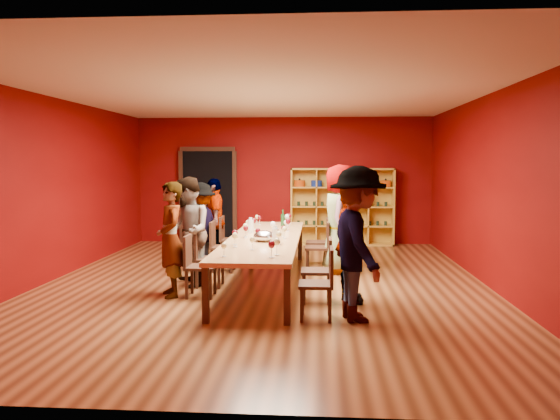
% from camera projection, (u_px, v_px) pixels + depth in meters
% --- Properties ---
extents(room_shell, '(7.10, 9.10, 3.04)m').
position_uv_depth(room_shell, '(264.00, 190.00, 8.56)').
color(room_shell, brown).
rests_on(room_shell, ground).
extents(tasting_table, '(1.10, 4.50, 0.75)m').
position_uv_depth(tasting_table, '(264.00, 240.00, 8.63)').
color(tasting_table, tan).
rests_on(tasting_table, ground).
extents(doorway, '(1.40, 0.17, 2.30)m').
position_uv_depth(doorway, '(208.00, 196.00, 13.13)').
color(doorway, black).
rests_on(doorway, ground).
extents(shelving_unit, '(2.40, 0.40, 1.80)m').
position_uv_depth(shelving_unit, '(342.00, 203.00, 12.80)').
color(shelving_unit, gold).
rests_on(shelving_unit, ground).
extents(chair_person_left_1, '(0.42, 0.42, 0.89)m').
position_uv_depth(chair_person_left_1, '(195.00, 263.00, 7.84)').
color(chair_person_left_1, black).
rests_on(chair_person_left_1, ground).
extents(person_left_1, '(0.65, 0.73, 1.66)m').
position_uv_depth(person_left_1, '(171.00, 239.00, 7.83)').
color(person_left_1, '#46464A').
rests_on(person_left_1, ground).
extents(chair_person_left_2, '(0.42, 0.42, 0.89)m').
position_uv_depth(chair_person_left_2, '(205.00, 255.00, 8.48)').
color(chair_person_left_2, black).
rests_on(chair_person_left_2, ground).
extents(person_left_2, '(0.76, 0.95, 1.71)m').
position_uv_depth(person_left_2, '(188.00, 232.00, 8.47)').
color(person_left_2, '#131435').
rests_on(person_left_2, ground).
extents(chair_person_left_3, '(0.42, 0.42, 0.89)m').
position_uv_depth(chair_person_left_3, '(219.00, 244.00, 9.66)').
color(chair_person_left_3, black).
rests_on(chair_person_left_3, ground).
extents(person_left_3, '(0.60, 1.08, 1.58)m').
position_uv_depth(person_left_3, '(200.00, 227.00, 9.66)').
color(person_left_3, '#5877B6').
rests_on(person_left_3, ground).
extents(chair_person_left_4, '(0.42, 0.42, 0.89)m').
position_uv_depth(chair_person_left_4, '(228.00, 237.00, 10.59)').
color(chair_person_left_4, black).
rests_on(chair_person_left_4, ground).
extents(person_left_4, '(0.63, 1.02, 1.63)m').
position_uv_depth(person_left_4, '(215.00, 220.00, 10.58)').
color(person_left_4, '#15163A').
rests_on(person_left_4, ground).
extents(chair_person_right_0, '(0.42, 0.42, 0.89)m').
position_uv_depth(chair_person_right_0, '(322.00, 279.00, 6.71)').
color(chair_person_right_0, black).
rests_on(chair_person_right_0, ground).
extents(person_right_0, '(0.77, 1.31, 1.89)m').
position_uv_depth(person_right_0, '(358.00, 244.00, 6.64)').
color(person_right_0, '#6090C7').
rests_on(person_right_0, ground).
extents(chair_person_right_1, '(0.42, 0.42, 0.89)m').
position_uv_depth(chair_person_right_1, '(322.00, 267.00, 7.53)').
color(chair_person_right_1, black).
rests_on(chair_person_right_1, ground).
extents(person_right_1, '(0.46, 0.95, 1.61)m').
position_uv_depth(person_right_1, '(349.00, 245.00, 7.48)').
color(person_right_1, '#48494D').
rests_on(person_right_1, ground).
extents(chair_person_right_3, '(0.42, 0.42, 0.89)m').
position_uv_depth(chair_person_right_3, '(322.00, 244.00, 9.60)').
color(chair_person_right_3, black).
rests_on(chair_person_right_3, ground).
extents(person_right_3, '(0.60, 0.97, 1.90)m').
position_uv_depth(person_right_3, '(340.00, 219.00, 9.54)').
color(person_right_3, '#48494D').
rests_on(person_right_3, ground).
extents(chair_person_right_4, '(0.42, 0.42, 0.89)m').
position_uv_depth(chair_person_right_4, '(321.00, 239.00, 10.24)').
color(chair_person_right_4, black).
rests_on(chair_person_right_4, ground).
extents(person_right_4, '(0.49, 0.61, 1.51)m').
position_uv_depth(person_right_4, '(344.00, 225.00, 10.19)').
color(person_right_4, silver).
rests_on(person_right_4, ground).
extents(wine_glass_0, '(0.07, 0.07, 0.18)m').
position_uv_depth(wine_glass_0, '(248.00, 223.00, 9.47)').
color(wine_glass_0, white).
rests_on(wine_glass_0, tasting_table).
extents(wine_glass_1, '(0.08, 0.08, 0.21)m').
position_uv_depth(wine_glass_1, '(235.00, 236.00, 7.60)').
color(wine_glass_1, white).
rests_on(wine_glass_1, tasting_table).
extents(wine_glass_2, '(0.09, 0.09, 0.22)m').
position_uv_depth(wine_glass_2, '(235.00, 234.00, 7.82)').
color(wine_glass_2, white).
rests_on(wine_glass_2, tasting_table).
extents(wine_glass_3, '(0.08, 0.08, 0.20)m').
position_uv_depth(wine_glass_3, '(246.00, 229.00, 8.53)').
color(wine_glass_3, white).
rests_on(wine_glass_3, tasting_table).
extents(wine_glass_4, '(0.08, 0.08, 0.20)m').
position_uv_depth(wine_glass_4, '(279.00, 235.00, 7.84)').
color(wine_glass_4, white).
rests_on(wine_glass_4, tasting_table).
extents(wine_glass_5, '(0.08, 0.08, 0.20)m').
position_uv_depth(wine_glass_5, '(289.00, 216.00, 10.54)').
color(wine_glass_5, white).
rests_on(wine_glass_5, tasting_table).
extents(wine_glass_6, '(0.07, 0.07, 0.18)m').
position_uv_depth(wine_glass_6, '(257.00, 217.00, 10.48)').
color(wine_glass_6, white).
rests_on(wine_glass_6, tasting_table).
extents(wine_glass_7, '(0.09, 0.09, 0.22)m').
position_uv_depth(wine_glass_7, '(288.00, 222.00, 9.38)').
color(wine_glass_7, white).
rests_on(wine_glass_7, tasting_table).
extents(wine_glass_8, '(0.07, 0.07, 0.18)m').
position_uv_depth(wine_glass_8, '(259.00, 218.00, 10.37)').
color(wine_glass_8, white).
rests_on(wine_glass_8, tasting_table).
extents(wine_glass_9, '(0.07, 0.07, 0.18)m').
position_uv_depth(wine_glass_9, '(252.00, 240.00, 7.36)').
color(wine_glass_9, white).
rests_on(wine_glass_9, tasting_table).
extents(wine_glass_10, '(0.09, 0.09, 0.22)m').
position_uv_depth(wine_glass_10, '(277.00, 243.00, 6.95)').
color(wine_glass_10, white).
rests_on(wine_glass_10, tasting_table).
extents(wine_glass_11, '(0.07, 0.07, 0.18)m').
position_uv_depth(wine_glass_11, '(283.00, 229.00, 8.69)').
color(wine_glass_11, white).
rests_on(wine_glass_11, tasting_table).
extents(wine_glass_12, '(0.07, 0.07, 0.18)m').
position_uv_depth(wine_glass_12, '(286.00, 223.00, 9.51)').
color(wine_glass_12, white).
rests_on(wine_glass_12, tasting_table).
extents(wine_glass_13, '(0.08, 0.08, 0.20)m').
position_uv_depth(wine_glass_13, '(254.00, 221.00, 9.62)').
color(wine_glass_13, white).
rests_on(wine_glass_13, tasting_table).
extents(wine_glass_14, '(0.08, 0.08, 0.20)m').
position_uv_depth(wine_glass_14, '(258.00, 232.00, 8.21)').
color(wine_glass_14, white).
rests_on(wine_glass_14, tasting_table).
extents(wine_glass_15, '(0.09, 0.09, 0.22)m').
position_uv_depth(wine_glass_15, '(273.00, 225.00, 8.94)').
color(wine_glass_15, white).
rests_on(wine_glass_15, tasting_table).
extents(wine_glass_16, '(0.07, 0.07, 0.18)m').
position_uv_depth(wine_glass_16, '(224.00, 246.00, 6.84)').
color(wine_glass_16, white).
rests_on(wine_glass_16, tasting_table).
extents(wine_glass_17, '(0.09, 0.09, 0.22)m').
position_uv_depth(wine_glass_17, '(272.00, 245.00, 6.76)').
color(wine_glass_17, white).
rests_on(wine_glass_17, tasting_table).
extents(wine_glass_18, '(0.08, 0.08, 0.19)m').
position_uv_depth(wine_glass_18, '(285.00, 230.00, 8.48)').
color(wine_glass_18, white).
rests_on(wine_glass_18, tasting_table).
extents(wine_glass_19, '(0.09, 0.09, 0.22)m').
position_uv_depth(wine_glass_19, '(246.00, 227.00, 8.69)').
color(wine_glass_19, white).
rests_on(wine_glass_19, tasting_table).
extents(wine_glass_20, '(0.09, 0.09, 0.22)m').
position_uv_depth(wine_glass_20, '(287.00, 217.00, 10.22)').
color(wine_glass_20, white).
rests_on(wine_glass_20, tasting_table).
extents(spittoon_bowl, '(0.33, 0.33, 0.18)m').
position_uv_depth(spittoon_bowl, '(264.00, 236.00, 8.18)').
color(spittoon_bowl, silver).
rests_on(spittoon_bowl, tasting_table).
extents(carafe_a, '(0.12, 0.12, 0.26)m').
position_uv_depth(carafe_a, '(251.00, 226.00, 9.17)').
color(carafe_a, white).
rests_on(carafe_a, tasting_table).
extents(carafe_b, '(0.13, 0.13, 0.26)m').
position_uv_depth(carafe_b, '(275.00, 236.00, 7.96)').
color(carafe_b, white).
rests_on(carafe_b, tasting_table).
extents(wine_bottle, '(0.10, 0.10, 0.31)m').
position_uv_depth(wine_bottle, '(283.00, 220.00, 10.13)').
color(wine_bottle, '#153B1B').
rests_on(wine_bottle, tasting_table).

